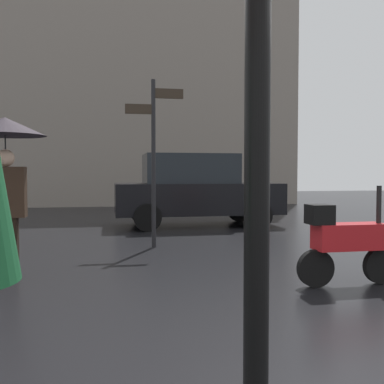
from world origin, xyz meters
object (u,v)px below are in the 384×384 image
Objects in this scene: pedestrian_with_umbrella at (5,152)px; parked_car_left at (195,190)px; parked_scooter at (346,241)px; street_signpost at (154,147)px.

pedestrian_with_umbrella is 6.41m from parked_car_left.
street_signpost reaches higher than parked_scooter.
parked_car_left is 3.58m from street_signpost.
pedestrian_with_umbrella is at bearing -135.36° from street_signpost.
parked_scooter is 0.43× the size of street_signpost.
pedestrian_with_umbrella is 3.03m from street_signpost.
pedestrian_with_umbrella is at bearing 178.84° from parked_scooter.
pedestrian_with_umbrella is 4.46m from parked_scooter.
parked_car_left is 1.38× the size of street_signpost.
street_signpost is at bearing 135.94° from parked_scooter.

